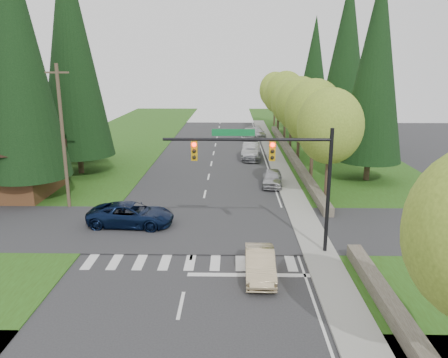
{
  "coord_description": "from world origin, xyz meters",
  "views": [
    {
      "loc": [
        2.15,
        -17.51,
        9.87
      ],
      "look_at": [
        1.63,
        9.52,
        2.8
      ],
      "focal_mm": 35.0,
      "sensor_mm": 36.0,
      "label": 1
    }
  ],
  "objects_px": {
    "suv_navy": "(131,215)",
    "parked_car_d": "(249,134)",
    "parked_car_c": "(251,151)",
    "parked_car_e": "(257,133)",
    "parked_car_a": "(272,178)",
    "sedan_champagne": "(260,264)",
    "parked_car_b": "(251,154)"
  },
  "relations": [
    {
      "from": "parked_car_e",
      "to": "parked_car_c",
      "type": "bearing_deg",
      "value": -102.54
    },
    {
      "from": "suv_navy",
      "to": "parked_car_e",
      "type": "relative_size",
      "value": 1.1
    },
    {
      "from": "parked_car_c",
      "to": "parked_car_e",
      "type": "bearing_deg",
      "value": 90.37
    },
    {
      "from": "parked_car_e",
      "to": "parked_car_a",
      "type": "bearing_deg",
      "value": -96.95
    },
    {
      "from": "parked_car_a",
      "to": "parked_car_c",
      "type": "height_order",
      "value": "parked_car_c"
    },
    {
      "from": "suv_navy",
      "to": "parked_car_a",
      "type": "xyz_separation_m",
      "value": [
        9.73,
        9.66,
        -0.05
      ]
    },
    {
      "from": "suv_navy",
      "to": "parked_car_d",
      "type": "height_order",
      "value": "parked_car_d"
    },
    {
      "from": "sedan_champagne",
      "to": "parked_car_c",
      "type": "xyz_separation_m",
      "value": [
        0.7,
        27.68,
        0.17
      ]
    },
    {
      "from": "parked_car_c",
      "to": "parked_car_e",
      "type": "distance_m",
      "value": 13.97
    },
    {
      "from": "sedan_champagne",
      "to": "parked_car_e",
      "type": "distance_m",
      "value": 41.63
    },
    {
      "from": "parked_car_a",
      "to": "parked_car_d",
      "type": "xyz_separation_m",
      "value": [
        -1.1,
        23.98,
        0.08
      ]
    },
    {
      "from": "parked_car_b",
      "to": "parked_car_e",
      "type": "relative_size",
      "value": 0.92
    },
    {
      "from": "sedan_champagne",
      "to": "parked_car_e",
      "type": "relative_size",
      "value": 0.81
    },
    {
      "from": "parked_car_b",
      "to": "parked_car_c",
      "type": "xyz_separation_m",
      "value": [
        0.0,
        0.78,
        0.17
      ]
    },
    {
      "from": "suv_navy",
      "to": "parked_car_c",
      "type": "bearing_deg",
      "value": -17.74
    },
    {
      "from": "parked_car_b",
      "to": "parked_car_e",
      "type": "bearing_deg",
      "value": 85.07
    },
    {
      "from": "parked_car_a",
      "to": "parked_car_e",
      "type": "relative_size",
      "value": 0.83
    },
    {
      "from": "sedan_champagne",
      "to": "suv_navy",
      "type": "relative_size",
      "value": 0.74
    },
    {
      "from": "parked_car_e",
      "to": "suv_navy",
      "type": "bearing_deg",
      "value": -112.5
    },
    {
      "from": "parked_car_a",
      "to": "parked_car_e",
      "type": "height_order",
      "value": "parked_car_e"
    },
    {
      "from": "suv_navy",
      "to": "parked_car_d",
      "type": "relative_size",
      "value": 1.17
    },
    {
      "from": "parked_car_a",
      "to": "parked_car_e",
      "type": "xyz_separation_m",
      "value": [
        0.07,
        25.2,
        0.01
      ]
    },
    {
      "from": "parked_car_a",
      "to": "parked_car_d",
      "type": "bearing_deg",
      "value": 97.84
    },
    {
      "from": "suv_navy",
      "to": "parked_car_b",
      "type": "height_order",
      "value": "suv_navy"
    },
    {
      "from": "suv_navy",
      "to": "parked_car_d",
      "type": "xyz_separation_m",
      "value": [
        8.63,
        33.64,
        0.03
      ]
    },
    {
      "from": "suv_navy",
      "to": "parked_car_a",
      "type": "height_order",
      "value": "suv_navy"
    },
    {
      "from": "parked_car_c",
      "to": "parked_car_e",
      "type": "relative_size",
      "value": 1.03
    },
    {
      "from": "parked_car_c",
      "to": "sedan_champagne",
      "type": "bearing_deg",
      "value": -85.32
    },
    {
      "from": "suv_navy",
      "to": "parked_car_a",
      "type": "bearing_deg",
      "value": -41.11
    },
    {
      "from": "parked_car_b",
      "to": "parked_car_c",
      "type": "bearing_deg",
      "value": 90.52
    },
    {
      "from": "parked_car_c",
      "to": "parked_car_b",
      "type": "bearing_deg",
      "value": -83.88
    },
    {
      "from": "parked_car_d",
      "to": "parked_car_e",
      "type": "bearing_deg",
      "value": 51.7
    }
  ]
}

